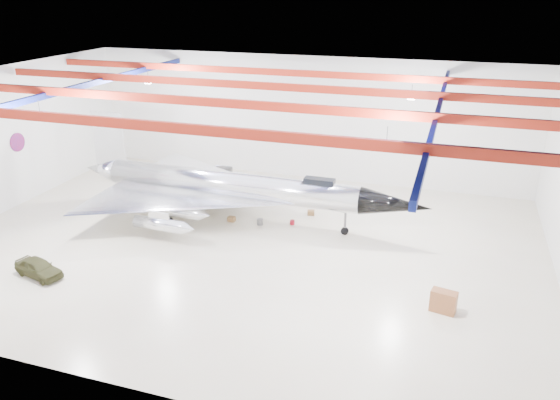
% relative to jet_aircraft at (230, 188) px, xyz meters
% --- Properties ---
extents(floor, '(40.00, 40.00, 0.00)m').
position_rel_jet_aircraft_xyz_m(floor, '(2.53, -3.83, -2.46)').
color(floor, beige).
rests_on(floor, ground).
extents(wall_back, '(40.00, 0.00, 40.00)m').
position_rel_jet_aircraft_xyz_m(wall_back, '(2.53, 11.17, 3.04)').
color(wall_back, silver).
rests_on(wall_back, floor).
extents(ceiling, '(40.00, 40.00, 0.00)m').
position_rel_jet_aircraft_xyz_m(ceiling, '(2.53, -3.83, 8.54)').
color(ceiling, '#0A0F38').
rests_on(ceiling, wall_back).
extents(ceiling_structure, '(39.50, 29.50, 1.08)m').
position_rel_jet_aircraft_xyz_m(ceiling_structure, '(2.53, -3.83, 7.86)').
color(ceiling_structure, maroon).
rests_on(ceiling_structure, ceiling).
extents(wall_roundel, '(0.10, 1.50, 1.50)m').
position_rel_jet_aircraft_xyz_m(wall_roundel, '(-17.41, -1.83, 2.54)').
color(wall_roundel, '#B21414').
rests_on(wall_roundel, wall_left).
extents(jet_aircraft, '(27.52, 15.90, 7.51)m').
position_rel_jet_aircraft_xyz_m(jet_aircraft, '(0.00, 0.00, 0.00)').
color(jet_aircraft, silver).
rests_on(jet_aircraft, floor).
extents(jeep, '(3.61, 2.12, 1.15)m').
position_rel_jet_aircraft_xyz_m(jeep, '(-7.68, -11.84, -1.89)').
color(jeep, '#38381C').
rests_on(jeep, floor).
extents(desk, '(1.48, 0.94, 1.26)m').
position_rel_jet_aircraft_xyz_m(desk, '(16.03, -8.17, -1.83)').
color(desk, brown).
rests_on(desk, floor).
extents(crate_ply, '(0.65, 0.57, 0.39)m').
position_rel_jet_aircraft_xyz_m(crate_ply, '(-3.97, -0.39, -2.27)').
color(crate_ply, olive).
rests_on(crate_ply, floor).
extents(toolbox_red, '(0.54, 0.48, 0.32)m').
position_rel_jet_aircraft_xyz_m(toolbox_red, '(1.53, 4.67, -2.31)').
color(toolbox_red, maroon).
rests_on(toolbox_red, floor).
extents(engine_drum, '(0.49, 0.49, 0.43)m').
position_rel_jet_aircraft_xyz_m(engine_drum, '(2.54, -0.37, -2.25)').
color(engine_drum, '#59595B').
rests_on(engine_drum, floor).
extents(parts_bin, '(0.62, 0.55, 0.38)m').
position_rel_jet_aircraft_xyz_m(parts_bin, '(5.67, 2.57, -2.28)').
color(parts_bin, olive).
rests_on(parts_bin, floor).
extents(crate_small, '(0.39, 0.33, 0.26)m').
position_rel_jet_aircraft_xyz_m(crate_small, '(-2.51, 3.17, -2.34)').
color(crate_small, '#59595B').
rests_on(crate_small, floor).
extents(tool_chest, '(0.47, 0.47, 0.32)m').
position_rel_jet_aircraft_xyz_m(tool_chest, '(4.81, 0.41, -2.30)').
color(tool_chest, maroon).
rests_on(tool_chest, floor).
extents(oil_barrel, '(0.57, 0.48, 0.37)m').
position_rel_jet_aircraft_xyz_m(oil_barrel, '(0.28, -0.48, -2.28)').
color(oil_barrel, olive).
rests_on(oil_barrel, floor).
extents(spares_box, '(0.58, 0.58, 0.40)m').
position_rel_jet_aircraft_xyz_m(spares_box, '(1.78, 5.36, -2.26)').
color(spares_box, '#59595B').
rests_on(spares_box, floor).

